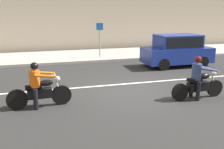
{
  "coord_description": "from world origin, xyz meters",
  "views": [
    {
      "loc": [
        -3.35,
        -9.21,
        3.16
      ],
      "look_at": [
        -0.91,
        -0.55,
        0.86
      ],
      "focal_mm": 40.71,
      "sensor_mm": 36.0,
      "label": 1
    }
  ],
  "objects_px": {
    "parked_hatchback_cobalt_blue": "(177,50)",
    "motorcycle_with_rider_orange_stripe": "(39,89)",
    "street_sign_post": "(100,36)",
    "motorcycle_with_rider_denim_blue": "(198,81)"
  },
  "relations": [
    {
      "from": "parked_hatchback_cobalt_blue",
      "to": "motorcycle_with_rider_orange_stripe",
      "type": "bearing_deg",
      "value": -149.69
    },
    {
      "from": "motorcycle_with_rider_denim_blue",
      "to": "street_sign_post",
      "type": "bearing_deg",
      "value": 101.3
    },
    {
      "from": "motorcycle_with_rider_orange_stripe",
      "to": "parked_hatchback_cobalt_blue",
      "type": "relative_size",
      "value": 0.54
    },
    {
      "from": "motorcycle_with_rider_orange_stripe",
      "to": "parked_hatchback_cobalt_blue",
      "type": "height_order",
      "value": "parked_hatchback_cobalt_blue"
    },
    {
      "from": "parked_hatchback_cobalt_blue",
      "to": "street_sign_post",
      "type": "relative_size",
      "value": 1.74
    },
    {
      "from": "motorcycle_with_rider_denim_blue",
      "to": "motorcycle_with_rider_orange_stripe",
      "type": "xyz_separation_m",
      "value": [
        -5.55,
        0.69,
        -0.02
      ]
    },
    {
      "from": "parked_hatchback_cobalt_blue",
      "to": "motorcycle_with_rider_denim_blue",
      "type": "bearing_deg",
      "value": -111.79
    },
    {
      "from": "parked_hatchback_cobalt_blue",
      "to": "street_sign_post",
      "type": "bearing_deg",
      "value": 138.45
    },
    {
      "from": "motorcycle_with_rider_denim_blue",
      "to": "street_sign_post",
      "type": "xyz_separation_m",
      "value": [
        -1.69,
        8.45,
        0.86
      ]
    },
    {
      "from": "street_sign_post",
      "to": "motorcycle_with_rider_denim_blue",
      "type": "bearing_deg",
      "value": -78.7
    }
  ]
}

